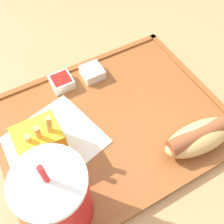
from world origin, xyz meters
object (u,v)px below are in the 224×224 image
Objects in this scene: soda_cup at (57,198)px; hot_dog_far at (200,137)px; fries_carton at (41,143)px; sauce_cup_mayo at (92,72)px; sauce_cup_ketchup at (62,82)px.

soda_cup is 0.25m from hot_dog_far.
sauce_cup_mayo is (-0.15, -0.12, -0.03)m from fries_carton.
soda_cup is at bearing 67.61° from sauce_cup_ketchup.
soda_cup is at bearing 54.35° from sauce_cup_mayo.
sauce_cup_mayo is 0.07m from sauce_cup_ketchup.
soda_cup is 0.26m from sauce_cup_ketchup.
soda_cup reaches higher than sauce_cup_mayo.
sauce_cup_mayo is at bearing -141.74° from fries_carton.
soda_cup is 3.96× the size of sauce_cup_mayo.
sauce_cup_mayo is at bearing -69.57° from hot_dog_far.
sauce_cup_ketchup is (0.15, -0.24, -0.01)m from hot_dog_far.
soda_cup is at bearing 84.47° from fries_carton.
fries_carton is at bearing -25.50° from hot_dog_far.
soda_cup is 0.11m from fries_carton.
sauce_cup_mayo is (0.09, -0.23, -0.01)m from hot_dog_far.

